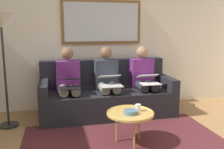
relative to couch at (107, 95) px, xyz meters
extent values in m
cube|color=beige|center=(0.00, -0.48, 0.99)|extent=(6.00, 0.12, 2.60)
cube|color=#4C1E23|center=(0.00, 1.27, -0.31)|extent=(2.60, 1.80, 0.01)
cube|color=black|center=(0.00, 0.07, -0.10)|extent=(2.20, 0.90, 0.42)
cube|color=black|center=(0.00, -0.28, 0.35)|extent=(2.20, 0.20, 0.48)
cube|color=black|center=(-1.03, 0.07, 0.21)|extent=(0.14, 0.90, 0.20)
cube|color=black|center=(1.03, 0.07, 0.21)|extent=(0.14, 0.90, 0.20)
cube|color=brown|center=(0.00, -0.39, 1.24)|extent=(1.42, 0.04, 0.77)
cube|color=#B2B7BC|center=(0.00, -0.37, 1.24)|extent=(1.32, 0.01, 0.67)
cylinder|color=tan|center=(-0.05, 1.22, 0.09)|extent=(0.59, 0.59, 0.03)
torus|color=tan|center=(-0.05, 1.22, 0.10)|extent=(0.59, 0.59, 0.02)
cylinder|color=#B28E42|center=(-0.05, 1.39, -0.12)|extent=(0.02, 0.02, 0.39)
cylinder|color=#B28E42|center=(-0.20, 1.13, -0.12)|extent=(0.02, 0.02, 0.39)
cylinder|color=#B28E42|center=(0.10, 1.13, -0.12)|extent=(0.02, 0.02, 0.39)
cylinder|color=silver|center=(-0.16, 1.19, 0.15)|extent=(0.07, 0.07, 0.09)
cylinder|color=slate|center=(-0.04, 1.27, 0.13)|extent=(0.17, 0.17, 0.05)
cube|color=#66236B|center=(-0.64, -0.03, 0.36)|extent=(0.38, 0.22, 0.50)
sphere|color=#997051|center=(-0.64, -0.03, 0.73)|extent=(0.20, 0.20, 0.20)
cylinder|color=#232328|center=(-0.73, 0.18, 0.18)|extent=(0.14, 0.42, 0.14)
cylinder|color=#232328|center=(-0.55, 0.18, 0.18)|extent=(0.14, 0.42, 0.14)
cylinder|color=#232328|center=(-0.73, 0.39, -0.10)|extent=(0.11, 0.11, 0.42)
cylinder|color=#232328|center=(-0.55, 0.39, -0.10)|extent=(0.11, 0.11, 0.42)
cube|color=white|center=(-0.64, 0.39, 0.25)|extent=(0.31, 0.21, 0.01)
cube|color=white|center=(-0.64, 0.25, 0.36)|extent=(0.31, 0.20, 0.08)
cube|color=#A5C6EA|center=(-0.64, 0.25, 0.36)|extent=(0.28, 0.17, 0.07)
cube|color=#2D3342|center=(0.00, -0.03, 0.36)|extent=(0.38, 0.22, 0.50)
sphere|color=brown|center=(0.00, -0.03, 0.73)|extent=(0.20, 0.20, 0.20)
cylinder|color=gray|center=(-0.09, 0.18, 0.18)|extent=(0.14, 0.42, 0.14)
cylinder|color=gray|center=(0.09, 0.18, 0.18)|extent=(0.14, 0.42, 0.14)
cylinder|color=gray|center=(-0.09, 0.39, -0.10)|extent=(0.11, 0.11, 0.42)
cylinder|color=gray|center=(0.09, 0.39, -0.10)|extent=(0.11, 0.11, 0.42)
cube|color=silver|center=(0.00, 0.39, 0.25)|extent=(0.33, 0.24, 0.01)
cube|color=silver|center=(0.00, 0.23, 0.37)|extent=(0.33, 0.23, 0.08)
cube|color=#A5C6EA|center=(0.00, 0.24, 0.38)|extent=(0.30, 0.20, 0.07)
cube|color=#66236B|center=(0.64, -0.03, 0.36)|extent=(0.38, 0.22, 0.50)
sphere|color=brown|center=(0.64, -0.03, 0.73)|extent=(0.20, 0.20, 0.20)
cylinder|color=gray|center=(0.55, 0.18, 0.18)|extent=(0.14, 0.42, 0.14)
cylinder|color=gray|center=(0.73, 0.18, 0.18)|extent=(0.14, 0.42, 0.14)
cylinder|color=gray|center=(0.55, 0.39, -0.10)|extent=(0.11, 0.11, 0.42)
cylinder|color=gray|center=(0.73, 0.39, -0.10)|extent=(0.11, 0.11, 0.42)
cube|color=black|center=(0.64, 0.39, 0.25)|extent=(0.31, 0.21, 0.01)
cube|color=black|center=(0.64, 0.26, 0.36)|extent=(0.31, 0.20, 0.07)
cube|color=#A5C6EA|center=(0.64, 0.26, 0.37)|extent=(0.28, 0.18, 0.05)
cylinder|color=black|center=(1.55, 0.27, -0.30)|extent=(0.28, 0.28, 0.03)
cylinder|color=black|center=(1.55, 0.27, 0.44)|extent=(0.03, 0.03, 1.50)
cone|color=beige|center=(1.55, 0.27, 1.24)|extent=(0.32, 0.32, 0.22)
camera|label=1|loc=(0.84, 4.05, 1.13)|focal=39.95mm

